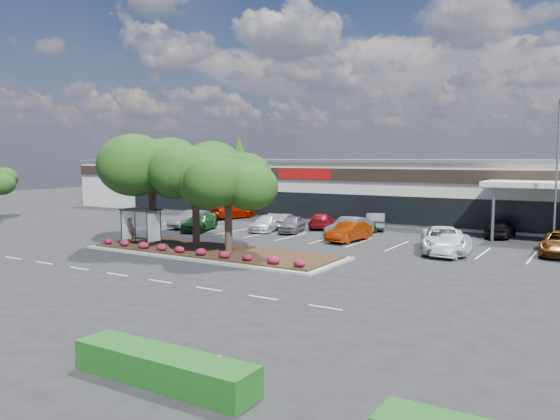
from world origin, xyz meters
The scene contains 28 objects.
ground centered at (0.00, 0.00, 0.00)m, with size 160.00×160.00×0.00m, color black.
retail_store centered at (0.06, 33.91, 3.15)m, with size 80.40×25.20×6.25m.
landscape_island centered at (-2.00, 4.00, 0.12)m, with size 18.00×6.00×0.26m.
lane_markings centered at (-0.14, 10.42, 0.01)m, with size 33.12×20.06×0.01m.
shrub_row centered at (-2.00, 1.90, 0.51)m, with size 17.00×0.80×0.50m, color maroon, non-canonical shape.
bus_shelter centered at (-7.50, 2.95, 2.31)m, with size 2.75×1.55×2.59m.
island_tree_west centered at (-8.00, 4.50, 4.21)m, with size 7.20×7.20×7.89m, color #17330F, non-canonical shape.
island_tree_mid centered at (-4.50, 5.20, 3.92)m, with size 6.60×6.60×7.32m, color #17330F, non-canonical shape.
island_tree_east centered at (-0.50, 3.70, 3.51)m, with size 5.80×5.80×6.50m, color #17330F, non-canonical shape.
hedge_south_east centered at (10.00, -13.50, 0.45)m, with size 6.00×1.30×0.90m, color #134817.
conifer_north_west centered at (-30.00, 46.00, 5.00)m, with size 4.40×4.40×10.00m, color #17330F.
person_waiting centered at (-8.97, 3.18, 1.20)m, with size 0.69×0.45×1.88m, color #594C47.
light_pole centered at (17.46, 18.06, 4.66)m, with size 1.43×0.50×10.46m.
survey_stake centered at (11.59, -13.00, 0.62)m, with size 0.08×0.14×0.97m.
car_0 centered at (-12.36, 13.93, 0.78)m, with size 1.66×4.76×1.57m, color slate.
car_1 centered at (-10.35, 12.66, 0.73)m, with size 2.04×5.02×1.46m, color #184B1D.
car_2 centered at (-5.13, 15.58, 0.68)m, with size 1.90×4.68×1.36m, color silver.
car_3 centered at (-2.72, 15.80, 0.71)m, with size 1.68×4.19×1.43m, color slate.
car_4 centered at (3.56, 13.72, 0.75)m, with size 1.58×4.54×1.50m, color #792002.
car_5 centered at (2.81, 15.44, 0.83)m, with size 1.75×5.03×1.66m, color #4F5056.
car_6 centered at (11.93, 11.42, 0.70)m, with size 1.49×4.26×1.40m, color silver.
car_7 centered at (11.06, 12.51, 0.86)m, with size 2.86×6.21×1.72m, color silver.
car_9 centered at (-13.62, 22.08, 0.78)m, with size 2.19×5.38×1.56m, color #9E1101.
car_10 centered at (-4.66, 17.75, 0.68)m, with size 1.44×4.14×1.36m, color #53545B.
car_11 centered at (-1.82, 19.72, 0.69)m, with size 1.93×4.74×1.38m, color maroon.
car_12 centered at (2.95, 17.75, 0.74)m, with size 1.74×4.32×1.47m, color #20521B.
car_13 centered at (2.73, 21.43, 0.76)m, with size 1.60×4.60×1.52m, color #4F4E54.
car_16 centered at (13.17, 21.96, 0.81)m, with size 1.90×4.73×1.61m, color black.
Camera 1 is at (20.68, -24.63, 6.41)m, focal length 35.00 mm.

